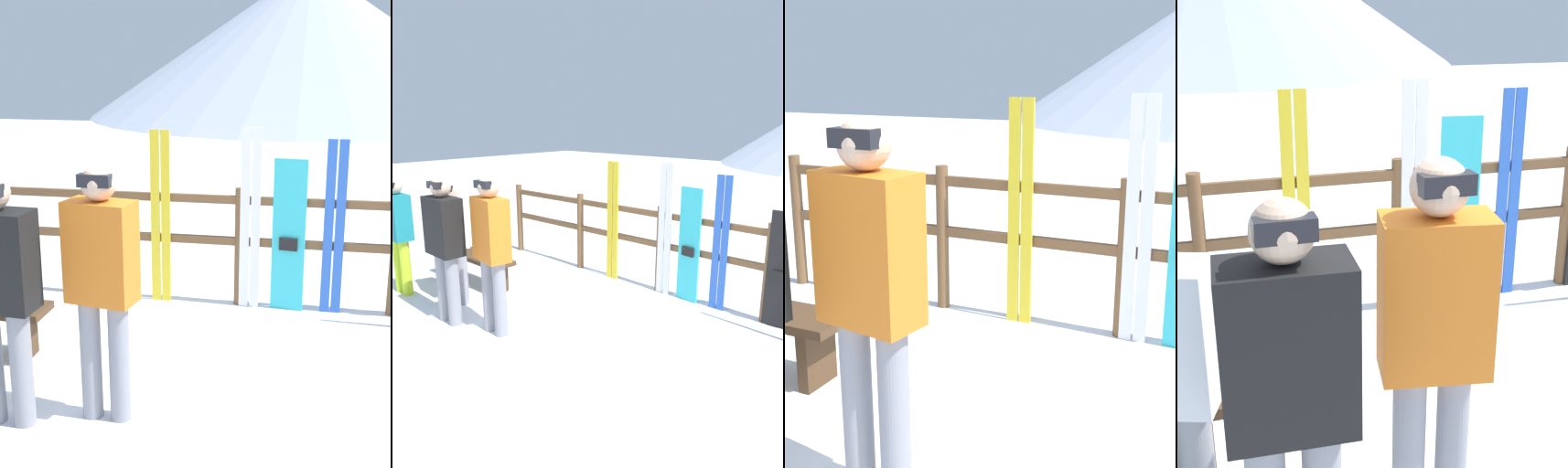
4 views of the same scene
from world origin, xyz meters
TOP-DOWN VIEW (x-y plane):
  - ground_plane at (0.00, 0.00)m, footprint 40.00×40.00m
  - fence at (0.00, 1.71)m, footprint 6.03×0.10m
  - bench at (-2.11, 0.15)m, footprint 1.48×0.36m
  - person_black at (-1.24, -0.78)m, footprint 0.48×0.28m
  - person_orange at (-0.62, -0.59)m, footprint 0.48×0.32m
  - person_teal at (-2.52, -0.71)m, footprint 0.44×0.26m
  - person_white at (-1.70, -0.37)m, footprint 0.52×0.39m
  - ski_pair_yellow at (-0.79, 1.66)m, footprint 0.20×0.02m
  - ski_pair_white at (0.10, 1.66)m, footprint 0.19×0.02m
  - snowboard_cyan at (0.48, 1.66)m, footprint 0.32×0.09m
  - ski_pair_blue at (0.90, 1.66)m, footprint 0.20×0.02m
  - snowboard_black_stripe at (1.64, 1.66)m, footprint 0.30×0.07m

SIDE VIEW (x-z plane):
  - ground_plane at x=0.00m, z-range 0.00..0.00m
  - bench at x=-2.11m, z-range 0.11..0.57m
  - snowboard_black_stripe at x=1.64m, z-range 0.00..1.35m
  - fence at x=0.00m, z-range 0.12..1.31m
  - snowboard_cyan at x=0.48m, z-range 0.00..1.49m
  - ski_pair_blue at x=0.90m, z-range 0.00..1.69m
  - ski_pair_yellow at x=-0.79m, z-range 0.00..1.74m
  - ski_pair_white at x=0.10m, z-range 0.00..1.78m
  - person_white at x=-1.70m, z-range 0.11..1.69m
  - person_teal at x=-2.52m, z-range 0.12..1.70m
  - person_black at x=-1.24m, z-range 0.13..1.84m
  - person_orange at x=-0.62m, z-range 0.15..1.91m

